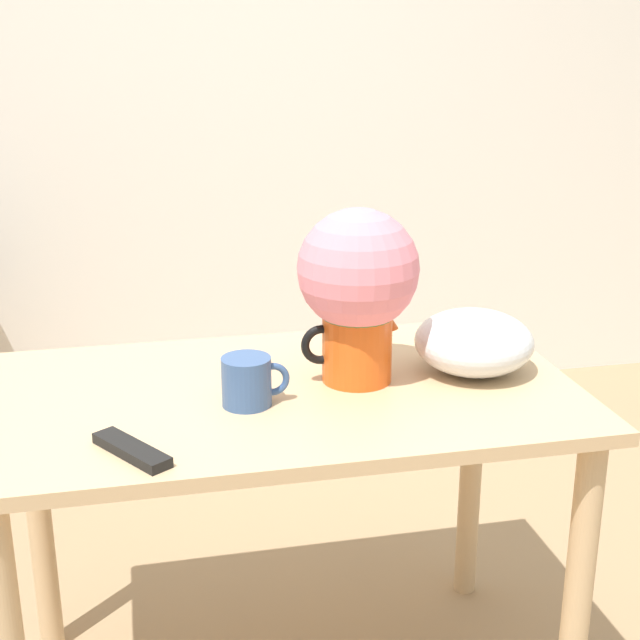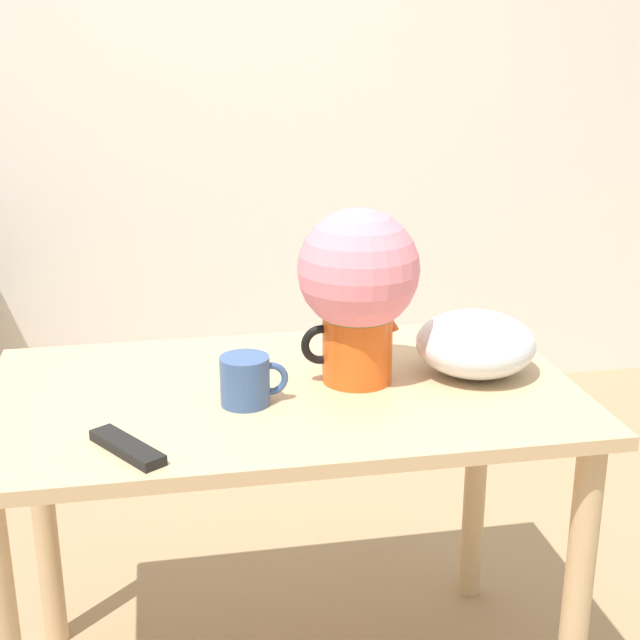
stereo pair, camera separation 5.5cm
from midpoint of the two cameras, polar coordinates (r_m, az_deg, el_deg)
name	(u,v)px [view 1 (the left image)]	position (r m, az deg, el deg)	size (l,w,h in m)	color
wall_back	(211,91)	(3.64, -7.42, 14.35)	(8.00, 0.05, 2.60)	silver
table	(285,443)	(1.98, -3.07, -7.86)	(1.26, 0.73, 0.80)	tan
flower_vase	(358,285)	(1.90, 1.61, 2.25)	(0.26, 0.26, 0.38)	#E05619
coffee_mug	(248,381)	(1.83, -5.48, -3.93)	(0.14, 0.10, 0.10)	#385689
white_bowl	(474,342)	(2.02, 9.05, -1.40)	(0.27, 0.27, 0.14)	silver
remote_control	(132,450)	(1.68, -12.90, -8.12)	(0.14, 0.18, 0.02)	black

